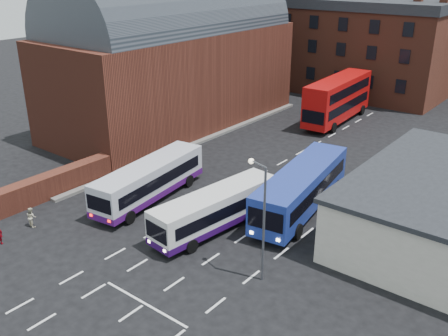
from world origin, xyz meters
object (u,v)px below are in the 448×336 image
Objects in this scene: bus_white_inbound at (216,207)px; bus_red_double at (338,99)px; bus_white_outbound at (149,178)px; pedestrian_beige at (31,217)px; bus_blue at (301,187)px; street_lamp at (261,212)px.

bus_red_double is at bearing -73.15° from bus_white_inbound.
bus_white_outbound reaches higher than pedestrian_beige.
bus_white_outbound is 26.74m from bus_red_double.
bus_red_double reaches higher than pedestrian_beige.
bus_white_inbound is 6.56m from bus_blue.
bus_blue reaches higher than pedestrian_beige.
bus_red_double is at bearing -78.16° from bus_blue.
bus_white_outbound is 12.88m from street_lamp.
bus_blue reaches higher than bus_white_outbound.
bus_white_outbound is 11.20m from bus_blue.
bus_white_outbound is at bearing 165.10° from street_lamp.
bus_white_outbound is at bearing -104.99° from pedestrian_beige.
bus_white_inbound is at bearing -135.69° from pedestrian_beige.
bus_red_double is 8.85× the size of pedestrian_beige.
street_lamp reaches higher than bus_white_outbound.
pedestrian_beige is (-9.98, -7.47, -0.89)m from bus_white_inbound.
bus_blue is at bearing -127.27° from pedestrian_beige.
bus_blue is at bearing -111.65° from bus_white_inbound.
bus_white_outbound is 0.87× the size of bus_red_double.
bus_white_inbound is 12.50m from pedestrian_beige.
bus_white_inbound is (6.71, -0.42, -0.11)m from bus_white_outbound.
bus_white_inbound is 0.81× the size of bus_red_double.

